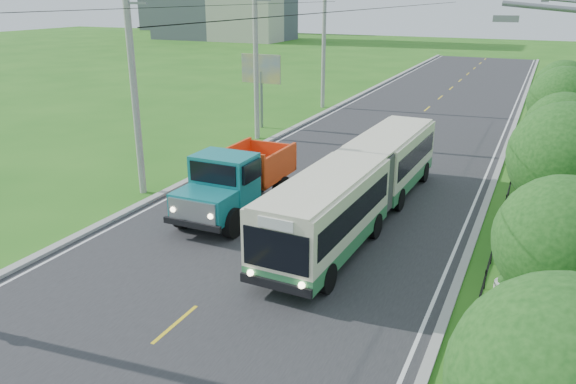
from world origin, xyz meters
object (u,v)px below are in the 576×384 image
Objects in this scene: tree_back at (563,91)px; planter_far at (529,160)px; pole_near at (135,88)px; dump_truck at (236,177)px; tree_fifth at (564,105)px; bus at (361,181)px; tree_fourth at (563,135)px; planter_near at (504,285)px; pole_mid at (256,61)px; tree_second at (564,247)px; tree_third at (565,163)px; pole_far at (324,46)px; billboard_left at (261,74)px; planter_mid at (520,205)px.

planter_far is at bearing -106.88° from tree_back.
dump_truck is (5.48, -0.42, -3.44)m from pole_near.
tree_fifth is 12.77m from bus.
tree_fourth is 8.87m from planter_near.
tree_back is (18.12, 5.14, -1.44)m from pole_mid.
tree_second reaches higher than planter_far.
tree_back is 21.73m from dump_truck.
tree_third reaches higher than tree_fifth.
planter_far is (16.86, 13.00, -4.81)m from pole_near.
tree_fourth is at bearing -46.15° from pole_far.
tree_fourth is 13.94m from dump_truck.
bus reaches higher than dump_truck.
tree_third reaches higher than tree_back.
planter_near is at bearing -30.71° from bus.
planter_near is at bearing -98.77° from tree_fourth.
tree_third is 25.02m from billboard_left.
pole_near reaches higher than billboard_left.
planter_mid is at bearing 16.52° from pole_near.
tree_second is 24.00m from tree_back.
pole_far is 9.17m from billboard_left.
tree_fifth reaches higher than planter_far.
pole_near is 14.93× the size of planter_mid.
tree_second is 20.16m from planter_far.
planter_far is at bearing 95.18° from tree_third.
pole_near is 1.44× the size of dump_truck.
billboard_left is 0.34× the size of bus.
tree_fifth is 14.64m from planter_near.
pole_near reaches higher than planter_mid.
pole_far is at bearing 102.82° from dump_truck.
planter_far is at bearing 49.86° from dump_truck.
bus is (-6.14, 3.93, 1.50)m from planter_near.
billboard_left is (-18.10, 18.00, 3.58)m from planter_near.
pole_mid is 14.93× the size of planter_mid.
tree_fifth is (18.12, -12.86, -1.24)m from pole_far.
pole_mid reaches higher than tree_fifth.
pole_near is 12.00m from pole_mid.
pole_near is at bearing -173.07° from bus.
planter_mid is (16.86, 5.00, -4.81)m from pole_near.
tree_fourth is at bearing -90.00° from tree_fifth.
tree_fifth reaches higher than billboard_left.
tree_back is 19.48m from billboard_left.
tree_third is 7.92m from bus.
planter_far is 13.62m from bus.
tree_fourth is at bearing -90.00° from tree_back.
tree_third is 12.86m from dump_truck.
billboard_left is at bearing 112.42° from pole_mid.
tree_second is 0.96× the size of tree_back.
tree_fourth is 8.62m from planter_far.
tree_third is (18.12, -12.86, -1.11)m from pole_mid.
dump_truck is at bearing 153.00° from tree_second.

